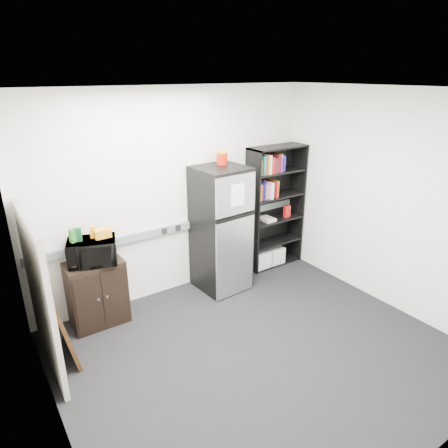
% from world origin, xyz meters
% --- Properties ---
extents(floor, '(4.00, 4.00, 0.00)m').
position_xyz_m(floor, '(0.00, 0.00, 0.00)').
color(floor, black).
rests_on(floor, ground).
extents(wall_back, '(4.00, 0.02, 2.70)m').
position_xyz_m(wall_back, '(0.00, 1.75, 1.35)').
color(wall_back, white).
rests_on(wall_back, floor).
extents(wall_right, '(0.02, 3.50, 2.70)m').
position_xyz_m(wall_right, '(2.00, 0.00, 1.35)').
color(wall_right, white).
rests_on(wall_right, floor).
extents(wall_left, '(0.02, 3.50, 2.70)m').
position_xyz_m(wall_left, '(-2.00, 0.00, 1.35)').
color(wall_left, white).
rests_on(wall_left, floor).
extents(ceiling, '(4.00, 3.50, 0.02)m').
position_xyz_m(ceiling, '(0.00, 0.00, 2.70)').
color(ceiling, white).
rests_on(ceiling, wall_back).
extents(electrical_raceway, '(3.92, 0.05, 0.10)m').
position_xyz_m(electrical_raceway, '(0.00, 1.72, 0.90)').
color(electrical_raceway, slate).
rests_on(electrical_raceway, wall_back).
extents(wall_note, '(0.14, 0.00, 0.10)m').
position_xyz_m(wall_note, '(-0.35, 1.74, 1.55)').
color(wall_note, white).
rests_on(wall_note, wall_back).
extents(bookshelf, '(0.90, 0.34, 1.85)m').
position_xyz_m(bookshelf, '(1.51, 1.57, 0.97)').
color(bookshelf, black).
rests_on(bookshelf, floor).
extents(cubicle_partition, '(0.06, 1.30, 1.62)m').
position_xyz_m(cubicle_partition, '(-1.90, 1.08, 0.81)').
color(cubicle_partition, '#9D988B').
rests_on(cubicle_partition, floor).
extents(cabinet, '(0.64, 0.43, 0.80)m').
position_xyz_m(cabinet, '(-1.25, 1.50, 0.40)').
color(cabinet, black).
rests_on(cabinet, floor).
extents(microwave, '(0.61, 0.51, 0.29)m').
position_xyz_m(microwave, '(-1.25, 1.48, 0.95)').
color(microwave, black).
rests_on(microwave, cabinet).
extents(snack_box_a, '(0.08, 0.07, 0.15)m').
position_xyz_m(snack_box_a, '(-1.42, 1.52, 1.17)').
color(snack_box_a, '#205C1A').
rests_on(snack_box_a, microwave).
extents(snack_box_b, '(0.08, 0.07, 0.15)m').
position_xyz_m(snack_box_b, '(-1.36, 1.52, 1.17)').
color(snack_box_b, '#0D3A19').
rests_on(snack_box_b, microwave).
extents(snack_box_c, '(0.08, 0.07, 0.14)m').
position_xyz_m(snack_box_c, '(-1.20, 1.52, 1.16)').
color(snack_box_c, orange).
rests_on(snack_box_c, microwave).
extents(snack_bag, '(0.18, 0.10, 0.10)m').
position_xyz_m(snack_bag, '(-1.11, 1.47, 1.14)').
color(snack_bag, orange).
rests_on(snack_bag, microwave).
extents(refrigerator, '(0.68, 0.71, 1.71)m').
position_xyz_m(refrigerator, '(0.46, 1.42, 0.85)').
color(refrigerator, black).
rests_on(refrigerator, floor).
extents(coffee_can, '(0.14, 0.14, 0.19)m').
position_xyz_m(coffee_can, '(0.56, 1.55, 1.80)').
color(coffee_can, '#A91707').
rests_on(coffee_can, refrigerator).
extents(framed_poster, '(0.20, 0.68, 0.87)m').
position_xyz_m(framed_poster, '(-1.77, 1.09, 0.44)').
color(framed_poster, black).
rests_on(framed_poster, floor).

